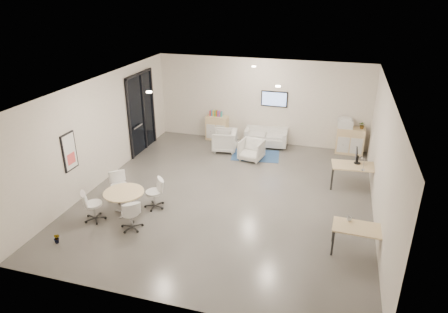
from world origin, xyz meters
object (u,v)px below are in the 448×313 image
sideboard_right (350,141)px  armchair_left (224,139)px  desk_front (362,230)px  sideboard_left (217,128)px  loveseat (266,138)px  round_table (124,195)px  armchair_right (251,149)px  desk_rear (357,168)px

sideboard_right → armchair_left: size_ratio=1.12×
desk_front → sideboard_left: bearing=133.1°
loveseat → round_table: bearing=-119.1°
sideboard_right → loveseat: 3.03m
armchair_right → desk_rear: armchair_right is taller
armchair_right → desk_front: armchair_right is taller
armchair_right → desk_rear: 3.67m
desk_rear → armchair_right: bearing=155.1°
round_table → sideboard_right: bearing=46.2°
sideboard_right → sideboard_left: bearing=179.8°
armchair_left → desk_rear: bearing=60.5°
sideboard_left → armchair_right: size_ratio=1.21×
armchair_right → round_table: 5.06m
sideboard_left → desk_rear: 5.88m
sideboard_left → sideboard_right: 5.01m
armchair_right → round_table: size_ratio=0.74×
armchair_right → round_table: armchair_right is taller
loveseat → desk_front: bearing=-65.2°
sideboard_right → desk_rear: 2.77m
sideboard_left → sideboard_right: (5.01, -0.01, 0.01)m
round_table → desk_rear: bearing=28.6°
desk_front → armchair_left: bearing=135.0°
desk_front → sideboard_right: bearing=94.4°
desk_rear → desk_front: 3.26m
armchair_left → round_table: 5.13m
desk_rear → desk_front: (0.07, -3.26, -0.08)m
desk_front → armchair_right: bearing=130.3°
loveseat → desk_rear: desk_rear is taller
armchair_left → desk_rear: armchair_left is taller
desk_rear → loveseat: bearing=135.1°
sideboard_right → armchair_left: sideboard_right is taller
sideboard_left → armchair_left: sideboard_left is taller
loveseat → desk_rear: size_ratio=1.08×
sideboard_left → desk_front: size_ratio=0.74×
armchair_right → desk_front: bearing=-42.7°
sideboard_left → armchair_left: (0.60, -1.03, -0.04)m
loveseat → armchair_right: size_ratio=2.07×
armchair_left → armchair_right: bearing=56.2°
loveseat → round_table: 6.44m
sideboard_left → desk_rear: size_ratio=0.63×
sideboard_right → desk_front: bearing=-87.7°
sideboard_left → sideboard_right: bearing=-0.2°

